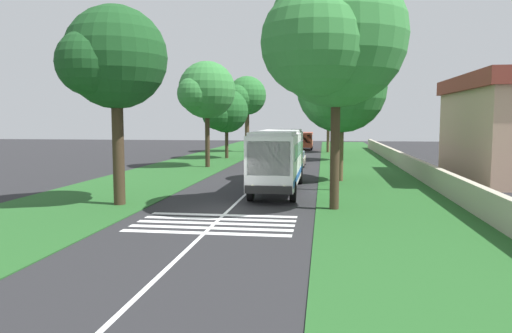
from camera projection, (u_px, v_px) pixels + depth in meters
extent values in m
plane|color=#262628|center=(228.00, 211.00, 23.40)|extent=(160.00, 160.00, 0.00)
cube|color=#235623|center=(165.00, 174.00, 39.32)|extent=(120.00, 8.00, 0.04)
cube|color=#235623|center=(372.00, 177.00, 37.06)|extent=(120.00, 8.00, 0.04)
cube|color=silver|center=(265.00, 176.00, 38.19)|extent=(110.00, 0.16, 0.01)
cube|color=white|center=(279.00, 157.00, 29.78)|extent=(11.00, 2.50, 2.90)
cube|color=slate|center=(279.00, 148.00, 30.03)|extent=(9.68, 2.54, 0.85)
cube|color=slate|center=(269.00, 158.00, 24.37)|extent=(0.08, 2.20, 1.74)
cube|color=#1E4C9E|center=(278.00, 173.00, 29.88)|extent=(10.78, 2.53, 0.36)
cube|color=white|center=(279.00, 132.00, 29.64)|extent=(10.56, 2.30, 0.18)
cube|color=black|center=(268.00, 190.00, 24.40)|extent=(0.16, 2.40, 0.40)
sphere|color=#F2EDCC|center=(253.00, 187.00, 24.56)|extent=(0.24, 0.24, 0.24)
sphere|color=#F2EDCC|center=(284.00, 187.00, 24.34)|extent=(0.24, 0.24, 0.24)
cylinder|color=black|center=(251.00, 191.00, 26.25)|extent=(1.10, 0.32, 1.10)
cylinder|color=black|center=(267.00, 175.00, 33.54)|extent=(1.10, 0.32, 1.10)
cylinder|color=black|center=(293.00, 192.00, 25.93)|extent=(1.10, 0.32, 1.10)
cylinder|color=black|center=(300.00, 176.00, 33.22)|extent=(1.10, 0.32, 1.10)
cube|color=silver|center=(205.00, 233.00, 18.82)|extent=(0.45, 6.80, 0.01)
cube|color=silver|center=(210.00, 228.00, 19.71)|extent=(0.45, 6.80, 0.01)
cube|color=silver|center=(215.00, 223.00, 20.60)|extent=(0.45, 6.80, 0.01)
cube|color=silver|center=(219.00, 219.00, 21.49)|extent=(0.45, 6.80, 0.01)
cube|color=silver|center=(223.00, 215.00, 22.37)|extent=(0.45, 6.80, 0.01)
cube|color=#B7A893|center=(296.00, 160.00, 46.29)|extent=(4.30, 1.75, 0.70)
cube|color=slate|center=(296.00, 154.00, 46.13)|extent=(2.00, 1.61, 0.55)
cylinder|color=black|center=(286.00, 164.00, 45.09)|extent=(0.64, 0.22, 0.64)
cylinder|color=black|center=(289.00, 161.00, 47.75)|extent=(0.64, 0.22, 0.64)
cylinder|color=black|center=(303.00, 164.00, 44.87)|extent=(0.64, 0.22, 0.64)
cylinder|color=black|center=(304.00, 161.00, 47.53)|extent=(0.64, 0.22, 0.64)
cube|color=black|center=(267.00, 155.00, 53.60)|extent=(4.30, 1.75, 0.70)
cube|color=slate|center=(267.00, 149.00, 53.44)|extent=(2.00, 1.61, 0.55)
cylinder|color=black|center=(258.00, 158.00, 52.39)|extent=(0.64, 0.22, 0.64)
cylinder|color=black|center=(261.00, 156.00, 55.05)|extent=(0.64, 0.22, 0.64)
cylinder|color=black|center=(272.00, 158.00, 52.18)|extent=(0.64, 0.22, 0.64)
cylinder|color=black|center=(275.00, 156.00, 54.84)|extent=(0.64, 0.22, 0.64)
cube|color=silver|center=(274.00, 151.00, 59.57)|extent=(4.30, 1.75, 0.70)
cube|color=slate|center=(274.00, 146.00, 59.41)|extent=(2.00, 1.61, 0.55)
cylinder|color=black|center=(266.00, 154.00, 58.37)|extent=(0.64, 0.22, 0.64)
cylinder|color=black|center=(269.00, 152.00, 61.03)|extent=(0.64, 0.22, 0.64)
cylinder|color=black|center=(279.00, 154.00, 58.15)|extent=(0.64, 0.22, 0.64)
cylinder|color=black|center=(281.00, 152.00, 60.82)|extent=(0.64, 0.22, 0.64)
cube|color=silver|center=(274.00, 149.00, 65.14)|extent=(4.30, 1.75, 0.70)
cube|color=slate|center=(274.00, 144.00, 64.98)|extent=(2.00, 1.61, 0.55)
cylinder|color=black|center=(267.00, 151.00, 63.94)|extent=(0.64, 0.22, 0.64)
cylinder|color=black|center=(270.00, 150.00, 66.60)|extent=(0.64, 0.22, 0.64)
cylinder|color=black|center=(279.00, 151.00, 63.72)|extent=(0.64, 0.22, 0.64)
cylinder|color=black|center=(281.00, 150.00, 66.38)|extent=(0.64, 0.22, 0.64)
cube|color=#CC4C33|center=(305.00, 140.00, 71.74)|extent=(6.00, 2.10, 2.10)
cube|color=slate|center=(305.00, 137.00, 71.90)|extent=(5.04, 2.13, 0.70)
cube|color=slate|center=(305.00, 139.00, 68.79)|extent=(0.06, 1.76, 1.18)
cylinder|color=black|center=(298.00, 148.00, 70.10)|extent=(0.76, 0.24, 0.76)
cylinder|color=black|center=(299.00, 146.00, 73.85)|extent=(0.76, 0.24, 0.76)
cylinder|color=black|center=(311.00, 148.00, 69.84)|extent=(0.76, 0.24, 0.76)
cylinder|color=black|center=(312.00, 146.00, 73.59)|extent=(0.76, 0.24, 0.76)
cylinder|color=#3D2D1E|center=(207.00, 136.00, 44.76)|extent=(0.43, 0.43, 5.64)
sphere|color=#337A38|center=(207.00, 90.00, 44.36)|extent=(5.22, 5.22, 5.22)
sphere|color=#337A38|center=(211.00, 95.00, 45.94)|extent=(3.68, 3.68, 3.68)
sphere|color=#337A38|center=(195.00, 93.00, 43.22)|extent=(3.17, 3.17, 3.17)
cylinder|color=#4C3826|center=(247.00, 129.00, 66.12)|extent=(0.60, 0.60, 6.20)
sphere|color=#286B2D|center=(247.00, 95.00, 65.69)|extent=(5.22, 5.22, 5.22)
sphere|color=#286B2D|center=(249.00, 99.00, 67.27)|extent=(3.35, 3.35, 3.35)
sphere|color=#286B2D|center=(240.00, 98.00, 64.55)|extent=(3.76, 3.76, 3.76)
cylinder|color=#3D2D1E|center=(118.00, 146.00, 24.74)|extent=(0.59, 0.59, 6.05)
sphere|color=#19471E|center=(116.00, 57.00, 24.32)|extent=(5.15, 5.15, 5.15)
sphere|color=#19471E|center=(128.00, 68.00, 25.88)|extent=(3.48, 3.48, 3.48)
sphere|color=#19471E|center=(89.00, 62.00, 23.19)|extent=(3.19, 3.19, 3.19)
cylinder|color=#3D2D1E|center=(227.00, 141.00, 55.11)|extent=(0.38, 0.38, 4.00)
sphere|color=#1E5623|center=(227.00, 111.00, 54.79)|extent=(4.94, 4.94, 4.94)
sphere|color=#1E5623|center=(229.00, 114.00, 56.29)|extent=(3.02, 3.02, 3.02)
sphere|color=#1E5623|center=(218.00, 114.00, 53.71)|extent=(3.52, 3.52, 3.52)
cylinder|color=brown|center=(341.00, 147.00, 34.47)|extent=(0.40, 0.40, 4.86)
sphere|color=#286B2D|center=(342.00, 88.00, 34.07)|extent=(6.32, 6.32, 6.32)
sphere|color=#286B2D|center=(341.00, 96.00, 35.99)|extent=(4.31, 4.31, 4.31)
sphere|color=#286B2D|center=(328.00, 93.00, 32.69)|extent=(3.54, 3.54, 3.54)
cylinder|color=#3D2D1E|center=(341.00, 140.00, 52.27)|extent=(0.52, 0.52, 4.47)
sphere|color=#19471E|center=(341.00, 106.00, 51.92)|extent=(4.96, 4.96, 4.96)
sphere|color=#19471E|center=(341.00, 110.00, 53.42)|extent=(2.98, 2.98, 2.98)
sphere|color=#19471E|center=(334.00, 109.00, 50.84)|extent=(3.59, 3.59, 3.59)
cylinder|color=brown|center=(328.00, 131.00, 65.28)|extent=(0.38, 0.38, 5.60)
sphere|color=#1E5623|center=(329.00, 95.00, 64.82)|extent=(7.39, 7.39, 7.39)
sphere|color=#1E5623|center=(328.00, 100.00, 67.05)|extent=(4.18, 4.18, 4.18)
sphere|color=#1E5623|center=(320.00, 99.00, 63.20)|extent=(4.99, 4.99, 4.99)
cylinder|color=#3D2D1E|center=(335.00, 143.00, 23.43)|extent=(0.45, 0.45, 6.42)
sphere|color=#337A38|center=(337.00, 37.00, 22.95)|extent=(6.69, 6.69, 6.69)
sphere|color=#337A38|center=(336.00, 53.00, 24.98)|extent=(4.41, 4.41, 4.41)
sphere|color=#337A38|center=(315.00, 42.00, 21.49)|extent=(4.82, 4.82, 4.82)
cylinder|color=#473828|center=(335.00, 118.00, 29.71)|extent=(0.24, 0.24, 8.87)
cube|color=#3D3326|center=(336.00, 55.00, 29.35)|extent=(0.12, 1.40, 0.12)
cube|color=#B2A893|center=(407.00, 163.00, 41.45)|extent=(70.00, 0.40, 1.36)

